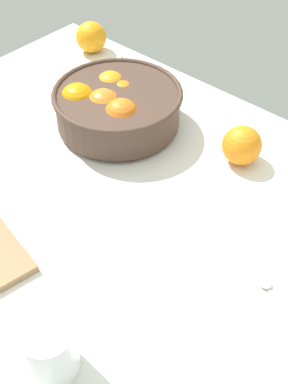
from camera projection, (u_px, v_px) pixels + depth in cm
name	position (u px, v px, depth cm)	size (l,w,h in cm)	color
ground_plane	(151.00, 231.00, 96.55)	(142.76, 92.27, 3.00)	white
fruit_bowl	(116.00, 106.00, 113.68)	(28.96, 28.96, 10.90)	#473328
second_glass	(50.00, 351.00, 72.46)	(8.02, 8.02, 9.88)	white
loose_orange_1	(91.00, 37.00, 138.98)	(8.38, 8.38, 8.38)	orange
loose_orange_2	(242.00, 145.00, 105.86)	(8.38, 8.38, 8.38)	orange
spoon	(278.00, 301.00, 83.26)	(15.87, 8.38, 1.00)	silver
herb_sprig_1	(125.00, 61.00, 137.41)	(6.73, 4.09, 0.97)	#348934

